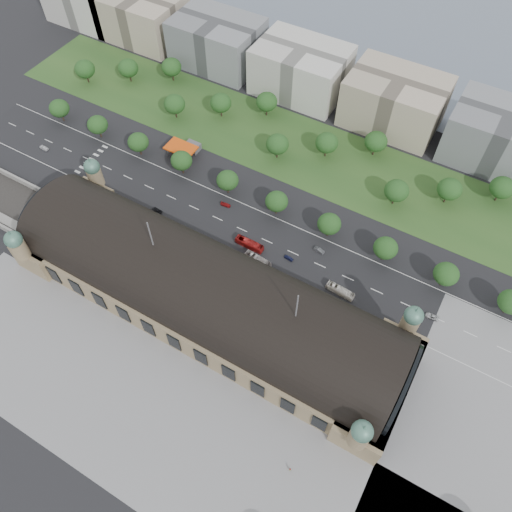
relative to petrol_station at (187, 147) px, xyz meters
The scene contains 51 objects.
ground 84.71m from the petrol_station, 50.45° to the right, with size 900.00×900.00×0.00m, color black.
station 84.98m from the petrol_station, 50.45° to the right, with size 150.00×48.40×44.30m.
plaza_south 126.63m from the petrol_station, 59.68° to the right, with size 190.00×48.00×0.12m, color gray.
plaza_east 169.97m from the petrol_station, 22.59° to the right, with size 56.00×100.00×0.12m, color gray.
road_slab 43.62m from the petrol_station, 38.82° to the right, with size 260.00×26.00×0.10m, color black.
grass_belt 47.86m from the petrol_station, 35.47° to the left, with size 300.00×45.00×0.10m, color #284F1F.
petrol_station is the anchor object (origin of this frame).
office_1 102.26m from the petrol_station, 138.33° to the left, with size 45.00×32.00×24.00m, color #BEAD95.
office_2 73.13m from the petrol_station, 111.07° to the left, with size 45.00×32.00×24.00m, color gray.
office_3 72.38m from the petrol_station, 70.56° to the left, with size 45.00×32.00×24.00m, color silver.
office_4 100.64m from the petrol_station, 42.50° to the left, with size 45.00×32.00×24.00m, color #BEAD95.
office_5 141.49m from the petrol_station, 28.66° to the left, with size 45.00×32.00×24.00m, color gray.
tree_row_0 67.38m from the petrol_station, 169.47° to the right, with size 9.60×9.60×11.52m.
tree_row_1 44.08m from the petrol_station, 163.73° to the right, with size 9.60×9.60×11.52m.
tree_row_2 22.32m from the petrol_station, 145.83° to the right, with size 9.60×9.60×11.52m.
tree_row_3 14.35m from the petrol_station, 64.33° to the right, with size 9.60×9.60×11.52m.
tree_row_4 32.64m from the petrol_station, 22.33° to the right, with size 9.60×9.60×11.52m.
tree_row_5 55.47m from the petrol_station, 12.84° to the right, with size 9.60×9.60×11.52m.
tree_row_6 78.99m from the petrol_station, ahead, with size 9.60×9.60×11.52m.
tree_row_7 102.74m from the petrol_station, ahead, with size 9.60×9.60×11.52m.
tree_row_8 126.58m from the petrol_station, ahead, with size 9.60×9.60×11.52m.
tree_row_9 150.47m from the petrol_station, ahead, with size 9.60×9.60×11.52m.
tree_belt_0 78.30m from the petrol_station, 166.89° to the left, with size 10.40×10.40×12.48m.
tree_belt_1 64.57m from the petrol_station, 152.50° to the left, with size 10.40×10.40×12.48m.
tree_belt_2 56.72m from the petrol_station, 132.40° to the left, with size 10.40×10.40×12.48m.
tree_belt_3 26.54m from the petrol_station, 137.15° to the left, with size 10.40×10.40×12.48m.
tree_belt_4 30.15m from the petrol_station, 90.18° to the left, with size 10.40×10.40×12.48m.
tree_belt_5 46.08m from the petrol_station, 65.62° to the left, with size 10.40×10.40×12.48m.
tree_belt_6 42.15m from the petrol_station, 25.05° to the left, with size 10.40×10.40×12.48m.
tree_belt_7 64.40m from the petrol_station, 27.57° to the left, with size 10.40×10.40×12.48m.
tree_belt_8 86.76m from the petrol_station, 28.79° to the left, with size 10.40×10.40×12.48m.
tree_belt_9 96.68m from the petrol_station, 10.57° to the left, with size 10.40×10.40×12.48m.
tree_belt_10 117.83m from the petrol_station, 14.62° to the left, with size 10.40×10.40×12.48m.
tree_belt_11 139.39m from the petrol_station, 17.43° to the left, with size 10.40×10.40×12.48m.
traffic_car_0 68.18m from the petrol_station, 151.66° to the right, with size 1.92×4.78×1.63m, color white.
traffic_car_2 38.28m from the petrol_station, 75.75° to the right, with size 2.25×4.87×1.35m, color black.
traffic_car_3 38.49m from the petrol_station, 30.50° to the right, with size 1.79×4.40×1.28m, color maroon.
traffic_car_4 76.21m from the petrol_station, 23.82° to the right, with size 1.59×3.95×1.34m, color #1A1F49.
traffic_car_5 81.41m from the petrol_station, 15.17° to the right, with size 1.60×4.59×1.51m, color #505156.
traffic_car_6 130.57m from the petrol_station, 12.24° to the right, with size 2.21×4.79×1.33m, color #BDBDBF.
parked_car_0 44.42m from the petrol_station, 93.49° to the right, with size 1.48×4.24×1.40m, color black.
parked_car_1 43.92m from the petrol_station, 89.66° to the right, with size 2.67×5.80×1.61m, color maroon.
parked_car_2 43.15m from the petrol_station, 102.28° to the right, with size 1.95×4.81×1.39m, color #1B294D.
parked_car_3 43.35m from the petrol_station, 103.11° to the right, with size 1.85×4.59×1.56m, color #5A5E62.
parked_car_4 43.57m from the petrol_station, 73.34° to the right, with size 1.37×3.93×1.29m, color silver.
parked_car_5 54.01m from the petrol_station, 48.29° to the right, with size 2.20×4.77×1.33m, color gray.
parked_car_6 55.91m from the petrol_station, 50.00° to the right, with size 2.00×4.93×1.43m, color black.
bus_west 62.64m from the petrol_station, 32.10° to the right, with size 2.87×12.27×3.42m, color red.
bus_mid 71.02m from the petrol_station, 32.63° to the right, with size 2.71×11.58×3.23m, color beige.
bus_east 100.24m from the petrol_station, 20.47° to the right, with size 2.66×11.37×3.17m, color silver.
pedestrian_0 147.03m from the petrol_station, 43.25° to the right, with size 0.94×0.54×1.93m, color gray.
Camera 1 is at (61.66, -70.82, 162.58)m, focal length 35.00 mm.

